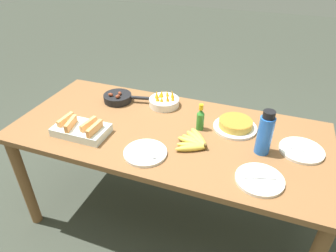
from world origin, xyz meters
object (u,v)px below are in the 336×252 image
at_px(skillet, 118,98).
at_px(empty_plate_far_left, 260,180).
at_px(empty_plate_far_right, 301,150).
at_px(fruit_bowl_mango, 164,101).
at_px(hot_sauce_bottle, 200,118).
at_px(melon_tray, 81,129).
at_px(banana_bunch, 195,142).
at_px(empty_plate_near_front, 145,153).
at_px(water_bottle, 265,133).
at_px(frittata_plate_center, 235,125).

bearing_deg(skillet, empty_plate_far_left, -37.30).
height_order(empty_plate_far_right, fruit_bowl_mango, fruit_bowl_mango).
relative_size(skillet, fruit_bowl_mango, 1.57).
height_order(empty_plate_far_left, empty_plate_far_right, same).
height_order(fruit_bowl_mango, hot_sauce_bottle, hot_sauce_bottle).
xyz_separation_m(melon_tray, fruit_bowl_mango, (0.34, 0.49, 0.00)).
height_order(banana_bunch, hot_sauce_bottle, hot_sauce_bottle).
relative_size(skillet, empty_plate_near_front, 1.36).
bearing_deg(empty_plate_near_front, melon_tray, 174.16).
bearing_deg(skillet, melon_tray, -104.11).
bearing_deg(banana_bunch, empty_plate_near_front, -142.44).
bearing_deg(water_bottle, skillet, 166.57).
distance_m(skillet, fruit_bowl_mango, 0.33).
bearing_deg(fruit_bowl_mango, empty_plate_near_front, -79.78).
distance_m(empty_plate_far_right, hot_sauce_bottle, 0.58).
distance_m(water_bottle, hot_sauce_bottle, 0.39).
bearing_deg(hot_sauce_bottle, melon_tray, -155.39).
distance_m(frittata_plate_center, water_bottle, 0.27).
bearing_deg(empty_plate_far_right, hot_sauce_bottle, 177.75).
bearing_deg(fruit_bowl_mango, skillet, -170.19).
xyz_separation_m(empty_plate_far_left, hot_sauce_bottle, (-0.39, 0.34, 0.07)).
bearing_deg(fruit_bowl_mango, hot_sauce_bottle, -32.38).
height_order(skillet, water_bottle, water_bottle).
bearing_deg(fruit_bowl_mango, water_bottle, -23.44).
bearing_deg(melon_tray, empty_plate_near_front, -5.84).
bearing_deg(skillet, hot_sauce_bottle, -24.74).
xyz_separation_m(empty_plate_far_right, water_bottle, (-0.20, -0.08, 0.11)).
height_order(frittata_plate_center, empty_plate_far_left, frittata_plate_center).
distance_m(melon_tray, fruit_bowl_mango, 0.59).
xyz_separation_m(empty_plate_near_front, empty_plate_far_right, (0.79, 0.32, 0.00)).
bearing_deg(frittata_plate_center, skillet, 175.79).
relative_size(empty_plate_near_front, hot_sauce_bottle, 1.39).
bearing_deg(melon_tray, skillet, 88.20).
bearing_deg(banana_bunch, fruit_bowl_mango, 131.76).
xyz_separation_m(melon_tray, water_bottle, (1.02, 0.19, 0.09)).
distance_m(empty_plate_near_front, empty_plate_far_left, 0.60).
bearing_deg(empty_plate_near_front, fruit_bowl_mango, 100.22).
relative_size(banana_bunch, frittata_plate_center, 0.95).
distance_m(melon_tray, hot_sauce_bottle, 0.71).
bearing_deg(banana_bunch, hot_sauce_bottle, 95.09).
relative_size(melon_tray, empty_plate_near_front, 1.35).
bearing_deg(skillet, empty_plate_near_front, -61.06).
height_order(banana_bunch, melon_tray, melon_tray).
bearing_deg(skillet, water_bottle, -25.74).
xyz_separation_m(skillet, empty_plate_near_front, (0.42, -0.48, -0.02)).
distance_m(banana_bunch, empty_plate_far_left, 0.41).
height_order(skillet, empty_plate_far_left, skillet).
xyz_separation_m(banana_bunch, skillet, (-0.64, 0.30, 0.01)).
distance_m(empty_plate_far_right, fruit_bowl_mango, 0.91).
relative_size(fruit_bowl_mango, hot_sauce_bottle, 1.21).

